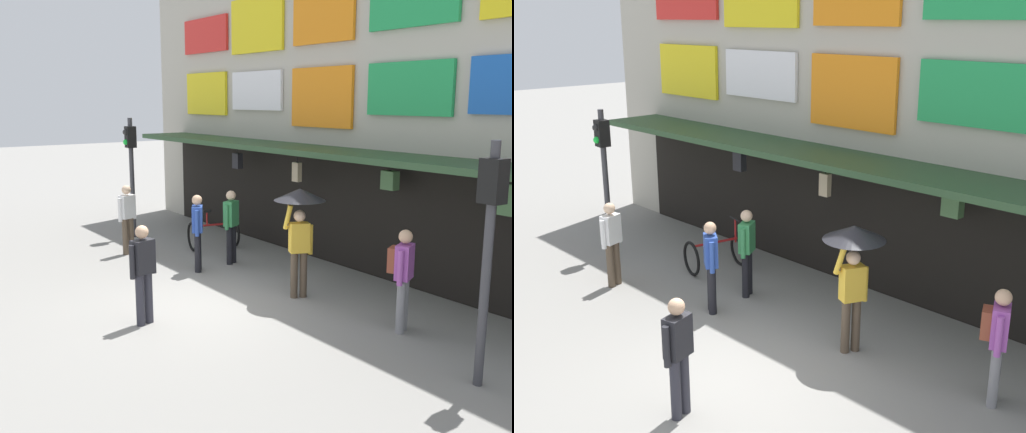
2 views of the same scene
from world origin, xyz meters
The scene contains 10 objects.
ground_plane centered at (0.00, 0.00, 0.00)m, with size 80.00×80.00×0.00m, color gray.
shopfront centered at (0.00, 4.57, 3.96)m, with size 18.00×2.60×8.00m.
traffic_light_near centered at (-5.87, 1.41, 2.14)m, with size 0.30×0.34×3.20m.
bicycle_parked centered at (-3.47, 2.47, 0.39)m, with size 0.96×1.29×1.05m.
pedestrian_in_blue centered at (-4.25, 0.53, 0.95)m, with size 0.32×0.51×1.68m.
pedestrian_in_black centered at (2.89, 2.03, 0.98)m, with size 0.45×0.49×1.68m.
pedestrian_in_white centered at (-1.98, 1.14, 0.95)m, with size 0.46×0.38×1.68m.
pedestrian_in_red centered at (0.18, -1.17, 0.95)m, with size 0.30×0.52×1.68m.
pedestrian_in_green centered at (-2.07, 2.07, 0.95)m, with size 0.37×0.47×1.68m.
pedestrian_with_umbrella centered at (0.64, 1.78, 1.64)m, with size 0.96×0.96×2.08m.
Camera 2 is at (6.33, -5.50, 5.05)m, focal length 45.52 mm.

